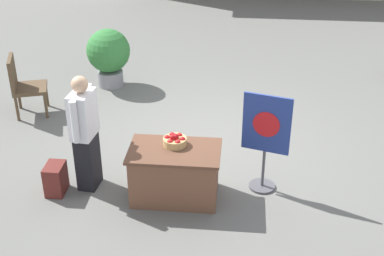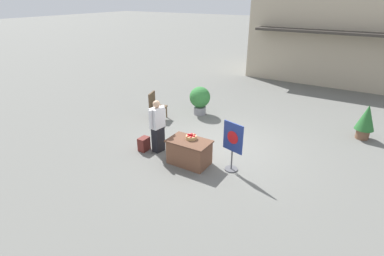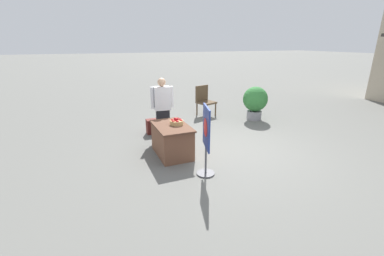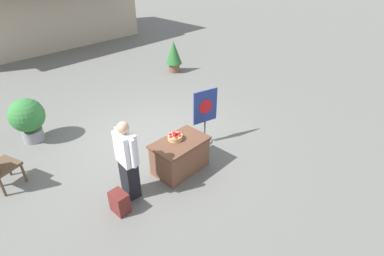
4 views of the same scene
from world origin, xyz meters
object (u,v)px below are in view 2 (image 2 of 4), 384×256
person_visitor (158,126)px  potted_plant_near_left (366,120)px  patio_chair (156,105)px  apple_basket (191,137)px  backpack (144,144)px  poster_board (233,144)px  display_table (189,152)px  potted_plant_near_right (200,99)px

person_visitor → potted_plant_near_left: (5.24, 4.25, -0.16)m
patio_chair → apple_basket: bearing=-53.0°
person_visitor → backpack: person_visitor is taller
backpack → poster_board: bearing=7.8°
display_table → poster_board: 1.27m
patio_chair → potted_plant_near_left: potted_plant_near_left is taller
patio_chair → poster_board: bearing=-42.1°
person_visitor → display_table: bearing=0.0°
backpack → poster_board: size_ratio=0.30×
patio_chair → potted_plant_near_left: size_ratio=0.89×
display_table → potted_plant_near_left: bearing=47.3°
poster_board → potted_plant_near_left: 4.99m
poster_board → apple_basket: bearing=-65.1°
poster_board → potted_plant_near_right: (-2.85, 3.17, -0.14)m
person_visitor → backpack: 0.76m
display_table → backpack: (-1.60, -0.06, -0.15)m
display_table → potted_plant_near_right: size_ratio=1.06×
person_visitor → patio_chair: person_visitor is taller
person_visitor → potted_plant_near_right: 3.39m
apple_basket → person_visitor: size_ratio=0.19×
patio_chair → potted_plant_near_right: size_ratio=0.94×
patio_chair → potted_plant_near_left: (6.90, 2.24, 0.09)m
display_table → backpack: 1.61m
display_table → potted_plant_near_left: (4.05, 4.39, 0.30)m
display_table → patio_chair: bearing=143.1°
person_visitor → poster_board: 2.36m
apple_basket → poster_board: (1.17, 0.19, -0.01)m
person_visitor → patio_chair: size_ratio=1.56×
person_visitor → backpack: size_ratio=3.87×
apple_basket → backpack: bearing=-173.3°
potted_plant_near_left → potted_plant_near_right: (-5.74, -0.91, -0.02)m
display_table → person_visitor: person_visitor is taller
potted_plant_near_right → patio_chair: bearing=-131.1°
apple_basket → poster_board: 1.19m
poster_board → display_table: bearing=-59.2°
patio_chair → potted_plant_near_right: bearing=31.3°
display_table → potted_plant_near_left: potted_plant_near_left is taller
potted_plant_near_right → apple_basket: bearing=-63.4°
poster_board → patio_chair: 4.42m
apple_basket → person_visitor: bearing=179.3°
display_table → patio_chair: size_ratio=1.13×
potted_plant_near_right → potted_plant_near_left: bearing=9.0°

